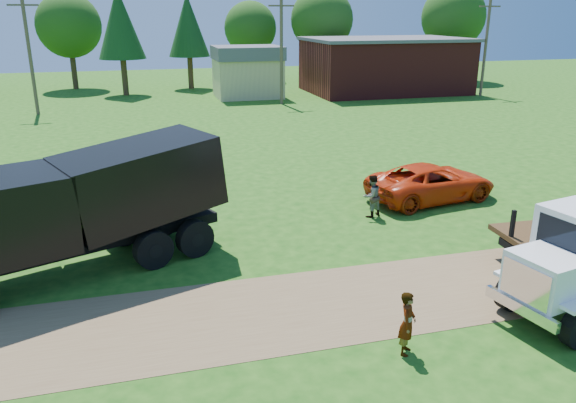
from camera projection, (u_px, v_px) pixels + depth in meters
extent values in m
plane|color=#194A10|center=(389.00, 296.00, 16.07)|extent=(140.00, 140.00, 0.00)
cube|color=brown|center=(389.00, 295.00, 16.06)|extent=(120.00, 4.20, 0.01)
cylinder|color=black|center=(512.00, 292.00, 15.18)|extent=(1.08, 0.54, 1.04)
cylinder|color=black|center=(512.00, 292.00, 15.18)|extent=(0.43, 0.42, 0.36)
cube|color=white|center=(550.00, 275.00, 14.04)|extent=(1.99, 1.92, 1.13)
cube|color=silver|center=(526.00, 284.00, 13.69)|extent=(0.36, 1.40, 0.94)
cube|color=silver|center=(521.00, 308.00, 13.88)|extent=(0.58, 2.15, 0.28)
cube|color=black|center=(570.00, 238.00, 13.99)|extent=(0.43, 1.85, 0.80)
cube|color=black|center=(557.00, 218.00, 15.37)|extent=(1.39, 0.33, 0.71)
cube|color=white|center=(515.00, 272.00, 14.98)|extent=(1.19, 0.65, 0.09)
cube|color=black|center=(82.00, 243.00, 17.38)|extent=(8.83, 4.54, 0.34)
cylinder|color=black|center=(153.00, 249.00, 17.63)|extent=(1.31, 0.85, 1.25)
cylinder|color=black|center=(153.00, 249.00, 17.63)|extent=(0.57, 0.56, 0.44)
cylinder|color=black|center=(124.00, 228.00, 19.42)|extent=(1.31, 0.85, 1.25)
cylinder|color=black|center=(124.00, 228.00, 19.42)|extent=(0.57, 0.56, 0.44)
cylinder|color=black|center=(195.00, 238.00, 18.49)|extent=(1.31, 0.85, 1.25)
cylinder|color=black|center=(195.00, 238.00, 18.49)|extent=(0.57, 0.56, 0.44)
cylinder|color=black|center=(163.00, 218.00, 20.28)|extent=(1.31, 0.85, 1.25)
cylinder|color=black|center=(163.00, 218.00, 20.28)|extent=(0.57, 0.56, 0.44)
cube|color=black|center=(24.00, 212.00, 16.08)|extent=(3.14, 3.39, 2.27)
cube|color=black|center=(139.00, 181.00, 18.04)|extent=(5.65, 4.43, 2.76)
imported|color=red|center=(431.00, 182.00, 24.02)|extent=(6.04, 3.54, 1.58)
cylinder|color=black|center=(567.00, 263.00, 17.01)|extent=(0.96, 0.33, 0.95)
cylinder|color=black|center=(527.00, 239.00, 18.85)|extent=(0.96, 0.33, 0.95)
cube|color=black|center=(513.00, 225.00, 17.34)|extent=(0.12, 0.12, 0.95)
imported|color=#999999|center=(407.00, 323.00, 13.13)|extent=(0.64, 0.69, 1.59)
imported|color=#999999|center=(372.00, 196.00, 22.02)|extent=(1.00, 0.90, 1.70)
cube|color=maroon|center=(384.00, 67.00, 56.31)|extent=(15.00, 10.00, 5.00)
cube|color=#535257|center=(386.00, 39.00, 55.46)|extent=(15.40, 10.40, 0.30)
cube|color=tan|center=(248.00, 78.00, 53.03)|extent=(6.00, 5.00, 3.60)
cube|color=#535257|center=(247.00, 53.00, 52.29)|extent=(6.20, 5.40, 1.20)
cylinder|color=brown|center=(30.00, 56.00, 43.09)|extent=(0.28, 0.28, 9.00)
cube|color=brown|center=(23.00, 5.00, 41.91)|extent=(2.20, 0.14, 0.14)
cylinder|color=brown|center=(281.00, 51.00, 48.10)|extent=(0.28, 0.28, 9.00)
cube|color=brown|center=(281.00, 6.00, 46.91)|extent=(2.20, 0.14, 0.14)
cylinder|color=brown|center=(485.00, 48.00, 53.10)|extent=(0.28, 0.28, 9.00)
cube|color=brown|center=(490.00, 6.00, 51.92)|extent=(2.20, 0.14, 0.14)
cylinder|color=#3C2E18|center=(74.00, 72.00, 58.75)|extent=(0.56, 0.56, 3.45)
sphere|color=#174912|center=(69.00, 25.00, 57.24)|extent=(6.50, 6.50, 6.50)
cylinder|color=#3C2E18|center=(191.00, 72.00, 58.97)|extent=(0.56, 0.56, 3.36)
cone|color=#0F3314|center=(188.00, 25.00, 57.45)|extent=(4.22, 4.22, 6.24)
cylinder|color=#3C2E18|center=(251.00, 66.00, 66.23)|extent=(0.56, 0.56, 3.20)
sphere|color=#174912|center=(250.00, 28.00, 64.84)|extent=(6.04, 6.04, 6.04)
cylinder|color=#3C2E18|center=(321.00, 65.00, 64.76)|extent=(0.56, 0.56, 3.72)
sphere|color=#174912|center=(322.00, 19.00, 63.14)|extent=(7.02, 7.02, 7.02)
cylinder|color=#3C2E18|center=(449.00, 64.00, 66.12)|extent=(0.56, 0.56, 3.86)
sphere|color=#174912|center=(453.00, 17.00, 64.45)|extent=(7.27, 7.27, 7.27)
cylinder|color=#3C2E18|center=(125.00, 77.00, 54.22)|extent=(0.56, 0.56, 3.51)
cone|color=#0F3314|center=(120.00, 23.00, 52.63)|extent=(4.41, 4.41, 6.51)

